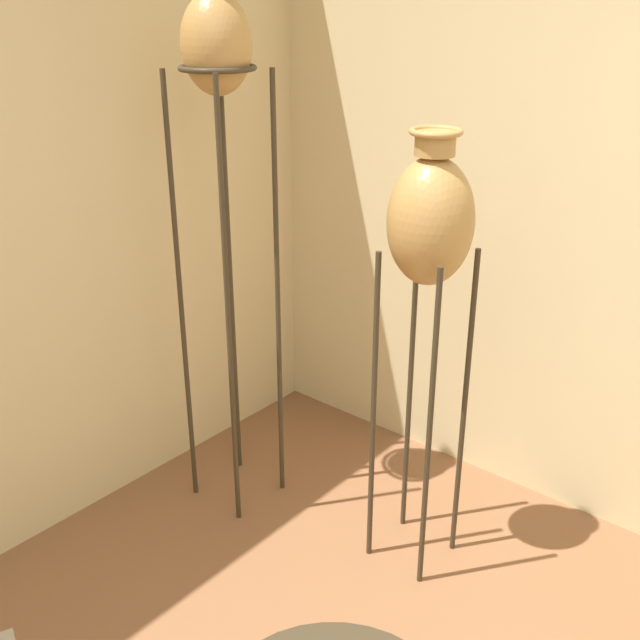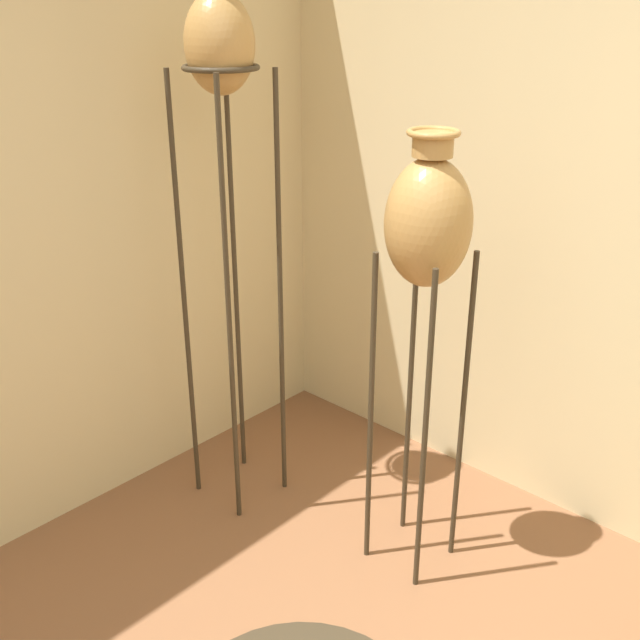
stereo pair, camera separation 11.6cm
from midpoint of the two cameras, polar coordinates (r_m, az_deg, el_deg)
The scene contains 2 objects.
vase_stand_tall at distance 2.76m, azimuth -9.06°, elevation 18.08°, with size 0.29×0.29×2.10m.
vase_stand_medium at distance 2.44m, azimuth 7.03°, elevation 6.81°, with size 0.28×0.28×1.62m.
Camera 1 is at (-0.60, -0.35, 1.99)m, focal length 42.00 mm.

